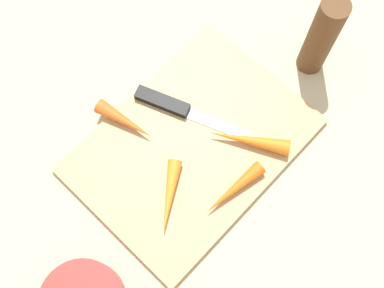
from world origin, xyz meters
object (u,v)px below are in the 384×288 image
at_px(carrot_long, 169,197).
at_px(carrot_longest, 248,140).
at_px(carrot_short, 234,189).
at_px(pepper_grinder, 321,37).
at_px(cutting_board, 192,145).
at_px(knife, 170,105).
at_px(carrot_shortest, 125,121).

height_order(carrot_long, carrot_longest, carrot_longest).
relative_size(carrot_short, pepper_grinder, 0.67).
xyz_separation_m(carrot_short, carrot_long, (0.07, -0.06, -0.00)).
height_order(carrot_short, pepper_grinder, pepper_grinder).
distance_m(cutting_board, knife, 0.07).
bearing_deg(carrot_shortest, carrot_short, -1.62).
height_order(knife, carrot_longest, carrot_longest).
bearing_deg(pepper_grinder, carrot_longest, 6.54).
height_order(cutting_board, carrot_long, carrot_long).
relative_size(carrot_long, pepper_grinder, 0.69).
xyz_separation_m(cutting_board, carrot_longest, (-0.06, 0.06, 0.02)).
bearing_deg(carrot_shortest, carrot_longest, 22.08).
bearing_deg(pepper_grinder, knife, -26.56).
xyz_separation_m(carrot_long, carrot_shortest, (-0.04, -0.14, 0.00)).
relative_size(cutting_board, carrot_shortest, 3.61).
bearing_deg(cutting_board, carrot_shortest, -64.37).
xyz_separation_m(cutting_board, pepper_grinder, (-0.25, 0.04, 0.08)).
xyz_separation_m(cutting_board, carrot_long, (0.09, 0.04, 0.02)).
distance_m(carrot_longest, pepper_grinder, 0.19).
relative_size(carrot_short, carrot_shortest, 1.10).
xyz_separation_m(carrot_long, carrot_longest, (-0.15, 0.03, 0.00)).
bearing_deg(knife, carrot_shortest, -133.39).
bearing_deg(pepper_grinder, carrot_long, -1.00).
xyz_separation_m(carrot_long, pepper_grinder, (-0.33, 0.01, 0.06)).
bearing_deg(carrot_short, carrot_longest, -147.73).
height_order(knife, carrot_shortest, carrot_shortest).
distance_m(cutting_board, carrot_shortest, 0.11).
bearing_deg(carrot_longest, pepper_grinder, -115.20).
height_order(cutting_board, carrot_short, carrot_short).
bearing_deg(carrot_short, carrot_shortest, -73.04).
relative_size(carrot_long, carrot_shortest, 1.11).
relative_size(knife, carrot_longest, 1.53).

